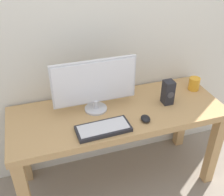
{
  "coord_description": "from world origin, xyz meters",
  "views": [
    {
      "loc": [
        -0.55,
        -1.57,
        1.93
      ],
      "look_at": [
        -0.05,
        0.0,
        0.87
      ],
      "focal_mm": 43.62,
      "sensor_mm": 36.0,
      "label": 1
    }
  ],
  "objects_px": {
    "monitor": "(95,84)",
    "coffee_mug": "(194,84)",
    "keyboard_primary": "(103,129)",
    "desk": "(118,123)",
    "mouse": "(145,119)",
    "speaker_right": "(168,92)"
  },
  "relations": [
    {
      "from": "keyboard_primary",
      "to": "speaker_right",
      "type": "xyz_separation_m",
      "value": [
        0.57,
        0.17,
        0.08
      ]
    },
    {
      "from": "monitor",
      "to": "coffee_mug",
      "type": "height_order",
      "value": "monitor"
    },
    {
      "from": "monitor",
      "to": "keyboard_primary",
      "type": "xyz_separation_m",
      "value": [
        -0.02,
        -0.26,
        -0.2
      ]
    },
    {
      "from": "coffee_mug",
      "to": "mouse",
      "type": "bearing_deg",
      "value": -153.86
    },
    {
      "from": "speaker_right",
      "to": "coffee_mug",
      "type": "height_order",
      "value": "speaker_right"
    },
    {
      "from": "keyboard_primary",
      "to": "coffee_mug",
      "type": "bearing_deg",
      "value": 18.07
    },
    {
      "from": "desk",
      "to": "monitor",
      "type": "height_order",
      "value": "monitor"
    },
    {
      "from": "speaker_right",
      "to": "coffee_mug",
      "type": "xyz_separation_m",
      "value": [
        0.31,
        0.12,
        -0.04
      ]
    },
    {
      "from": "keyboard_primary",
      "to": "monitor",
      "type": "bearing_deg",
      "value": 86.59
    },
    {
      "from": "monitor",
      "to": "coffee_mug",
      "type": "distance_m",
      "value": 0.87
    },
    {
      "from": "desk",
      "to": "speaker_right",
      "type": "bearing_deg",
      "value": -2.79
    },
    {
      "from": "speaker_right",
      "to": "mouse",
      "type": "bearing_deg",
      "value": -147.69
    },
    {
      "from": "mouse",
      "to": "speaker_right",
      "type": "height_order",
      "value": "speaker_right"
    },
    {
      "from": "mouse",
      "to": "speaker_right",
      "type": "relative_size",
      "value": 0.45
    },
    {
      "from": "keyboard_primary",
      "to": "mouse",
      "type": "xyz_separation_m",
      "value": [
        0.31,
        0.01,
        0.0
      ]
    },
    {
      "from": "coffee_mug",
      "to": "keyboard_primary",
      "type": "bearing_deg",
      "value": -161.93
    },
    {
      "from": "keyboard_primary",
      "to": "speaker_right",
      "type": "relative_size",
      "value": 1.95
    },
    {
      "from": "monitor",
      "to": "keyboard_primary",
      "type": "bearing_deg",
      "value": -93.41
    },
    {
      "from": "keyboard_primary",
      "to": "coffee_mug",
      "type": "relative_size",
      "value": 3.5
    },
    {
      "from": "desk",
      "to": "keyboard_primary",
      "type": "distance_m",
      "value": 0.29
    },
    {
      "from": "desk",
      "to": "monitor",
      "type": "distance_m",
      "value": 0.37
    },
    {
      "from": "desk",
      "to": "monitor",
      "type": "relative_size",
      "value": 2.61
    }
  ]
}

